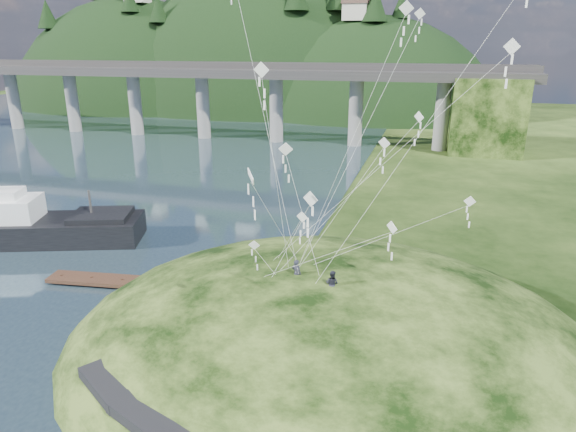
# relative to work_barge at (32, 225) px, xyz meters

# --- Properties ---
(ground) EXTENTS (320.00, 320.00, 0.00)m
(ground) POSITION_rel_work_barge_xyz_m (23.37, -11.63, -1.74)
(ground) COLOR black
(ground) RESTS_ON ground
(grass_hill) EXTENTS (36.00, 32.00, 13.00)m
(grass_hill) POSITION_rel_work_barge_xyz_m (31.37, -9.63, -3.24)
(grass_hill) COLOR black
(grass_hill) RESTS_ON ground
(bridge) EXTENTS (160.00, 11.00, 15.00)m
(bridge) POSITION_rel_work_barge_xyz_m (-3.09, 58.43, 7.96)
(bridge) COLOR #2D2B2B
(bridge) RESTS_ON ground
(far_ridge) EXTENTS (153.00, 70.00, 94.50)m
(far_ridge) POSITION_rel_work_barge_xyz_m (-20.21, 110.54, -9.18)
(far_ridge) COLOR black
(far_ridge) RESTS_ON ground
(work_barge) EXTENTS (20.58, 11.62, 6.96)m
(work_barge) POSITION_rel_work_barge_xyz_m (0.00, 0.00, 0.00)
(work_barge) COLOR black
(work_barge) RESTS_ON ground
(wooden_dock) EXTENTS (12.35, 3.44, 0.87)m
(wooden_dock) POSITION_rel_work_barge_xyz_m (13.69, -6.06, -1.36)
(wooden_dock) COLOR #331E14
(wooden_dock) RESTS_ON ground
(kite_flyers) EXTENTS (3.26, 1.59, 1.86)m
(kite_flyers) POSITION_rel_work_barge_xyz_m (30.68, -10.84, 4.09)
(kite_flyers) COLOR #23242F
(kite_flyers) RESTS_ON ground
(kite_swarm) EXTENTS (17.16, 16.93, 17.78)m
(kite_swarm) POSITION_rel_work_barge_xyz_m (32.82, -9.30, 11.72)
(kite_swarm) COLOR white
(kite_swarm) RESTS_ON ground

